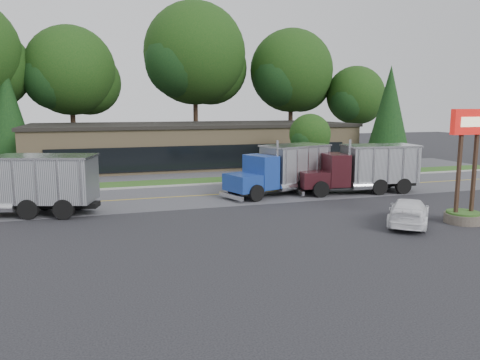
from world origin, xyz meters
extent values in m
plane|color=#35353A|center=(0.00, 0.00, 0.00)|extent=(140.00, 140.00, 0.00)
cube|color=slate|center=(0.00, 9.00, 0.00)|extent=(60.00, 8.00, 0.02)
cube|color=gold|center=(0.00, 9.00, 0.00)|extent=(60.00, 0.12, 0.01)
cube|color=#9E9E99|center=(0.00, 13.20, 0.00)|extent=(60.00, 0.30, 0.12)
cube|color=#244C1A|center=(0.00, 15.00, 0.00)|extent=(60.00, 3.40, 0.03)
cube|color=slate|center=(0.00, 20.00, 0.00)|extent=(60.00, 7.00, 0.02)
cube|color=#947E5B|center=(2.00, 26.00, 2.00)|extent=(32.00, 12.00, 4.00)
cylinder|color=#6B6054|center=(10.50, -2.50, 0.25)|extent=(1.90, 1.90, 0.50)
cylinder|color=#244C1A|center=(10.50, -2.50, 0.55)|extent=(1.70, 1.70, 0.10)
cube|color=#332116|center=(10.00, -2.50, 2.60)|extent=(0.16, 0.16, 5.00)
cube|color=#332116|center=(11.00, -2.50, 2.60)|extent=(0.16, 0.16, 5.00)
cube|color=red|center=(10.50, -2.50, 5.30)|extent=(2.20, 0.35, 1.30)
cube|color=beige|center=(10.50, -2.69, 5.30)|extent=(1.50, 0.04, 0.50)
cube|color=beige|center=(10.50, -2.31, 5.30)|extent=(1.50, 0.04, 0.50)
cylinder|color=#382619|center=(-10.00, 34.00, 2.67)|extent=(0.56, 0.56, 5.34)
sphere|color=#11370F|center=(-10.00, 34.00, 9.92)|extent=(9.77, 9.77, 9.77)
sphere|color=#11370F|center=(-8.17, 35.22, 8.70)|extent=(7.33, 7.33, 7.33)
sphere|color=black|center=(-11.53, 33.08, 9.01)|extent=(6.72, 6.72, 6.72)
cylinder|color=#382619|center=(4.00, 34.00, 3.29)|extent=(0.56, 0.56, 6.57)
sphere|color=#11370F|center=(4.00, 34.00, 12.21)|extent=(12.02, 12.02, 12.02)
sphere|color=#11370F|center=(6.25, 35.50, 10.71)|extent=(9.02, 9.02, 9.02)
sphere|color=black|center=(2.12, 32.87, 11.08)|extent=(8.26, 8.26, 8.26)
cylinder|color=#382619|center=(16.00, 33.00, 2.80)|extent=(0.56, 0.56, 5.60)
sphere|color=#11370F|center=(16.00, 33.00, 10.41)|extent=(10.25, 10.25, 10.25)
sphere|color=#11370F|center=(17.92, 34.28, 9.13)|extent=(7.68, 7.68, 7.68)
sphere|color=black|center=(14.40, 32.04, 9.45)|extent=(7.04, 7.04, 7.04)
cylinder|color=#382619|center=(24.00, 31.00, 1.99)|extent=(0.56, 0.56, 3.99)
sphere|color=#11370F|center=(24.00, 31.00, 7.41)|extent=(7.29, 7.29, 7.29)
sphere|color=#11370F|center=(25.37, 31.91, 6.50)|extent=(5.47, 5.47, 5.47)
sphere|color=black|center=(22.86, 30.32, 6.72)|extent=(5.01, 5.01, 5.01)
cylinder|color=#382619|center=(-16.00, 30.00, 0.50)|extent=(0.44, 0.44, 1.00)
cone|color=black|center=(-16.00, 30.00, 5.76)|extent=(4.61, 4.61, 9.43)
cylinder|color=#382619|center=(20.00, 18.00, 0.50)|extent=(0.44, 0.44, 1.00)
cone|color=black|center=(20.00, 18.00, 5.50)|extent=(4.40, 4.40, 8.99)
cylinder|color=#382619|center=(10.00, 15.00, 0.98)|extent=(0.56, 0.56, 1.96)
sphere|color=#11370F|center=(10.00, 15.00, 3.64)|extent=(3.59, 3.59, 3.59)
sphere|color=#11370F|center=(10.67, 15.45, 3.19)|extent=(2.69, 2.69, 2.69)
sphere|color=black|center=(9.44, 14.66, 3.31)|extent=(2.47, 2.47, 2.47)
cube|color=black|center=(-12.06, 6.50, 0.57)|extent=(8.72, 3.49, 0.28)
cube|color=silver|center=(-10.59, 6.06, 2.02)|extent=(5.76, 3.91, 2.50)
cube|color=silver|center=(-10.59, 6.06, 3.32)|extent=(5.95, 4.10, 0.12)
cylinder|color=black|center=(-9.89, 7.05, 0.57)|extent=(1.15, 0.65, 1.10)
cylinder|color=black|center=(-10.56, 4.85, 0.57)|extent=(1.15, 0.65, 1.10)
cube|color=black|center=(4.46, 8.02, 0.57)|extent=(7.49, 3.43, 0.28)
cube|color=navy|center=(1.35, 6.94, 1.12)|extent=(2.47, 2.77, 1.10)
cube|color=navy|center=(2.75, 7.43, 1.72)|extent=(2.03, 2.70, 2.20)
cube|color=black|center=(2.20, 7.24, 2.12)|extent=(0.75, 2.00, 0.90)
cube|color=silver|center=(5.71, 8.45, 2.02)|extent=(5.10, 3.85, 2.50)
cube|color=silver|center=(5.71, 8.45, 3.32)|extent=(5.29, 4.04, 0.12)
cylinder|color=black|center=(1.13, 8.08, 0.57)|extent=(1.15, 0.69, 1.10)
cylinder|color=black|center=(1.88, 5.91, 0.57)|extent=(1.15, 0.69, 1.10)
cylinder|color=black|center=(5.64, 9.65, 0.57)|extent=(1.15, 0.69, 1.10)
cylinder|color=black|center=(6.39, 7.48, 0.57)|extent=(1.15, 0.69, 1.10)
cube|color=black|center=(9.99, 6.73, 0.57)|extent=(8.30, 1.80, 0.28)
cube|color=#331116|center=(6.42, 7.08, 1.12)|extent=(2.19, 2.48, 1.10)
cube|color=#331116|center=(8.03, 6.93, 1.72)|extent=(1.66, 2.53, 2.20)
cube|color=black|center=(7.40, 6.99, 2.12)|extent=(0.27, 2.10, 0.90)
cube|color=silver|center=(11.42, 6.59, 2.02)|extent=(5.15, 2.97, 2.50)
cube|color=silver|center=(11.42, 6.59, 3.32)|extent=(5.31, 3.14, 0.12)
cylinder|color=black|center=(6.71, 8.21, 0.57)|extent=(1.13, 0.46, 1.10)
cylinder|color=black|center=(6.49, 5.92, 0.57)|extent=(1.13, 0.46, 1.10)
cylinder|color=black|center=(11.89, 7.70, 0.57)|extent=(1.13, 0.46, 1.10)
cylinder|color=black|center=(11.66, 5.41, 0.57)|extent=(1.13, 0.46, 1.10)
imported|color=white|center=(7.50, -1.96, 0.68)|extent=(4.47, 4.82, 1.36)
camera|label=1|loc=(-7.93, -21.90, 6.12)|focal=35.00mm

